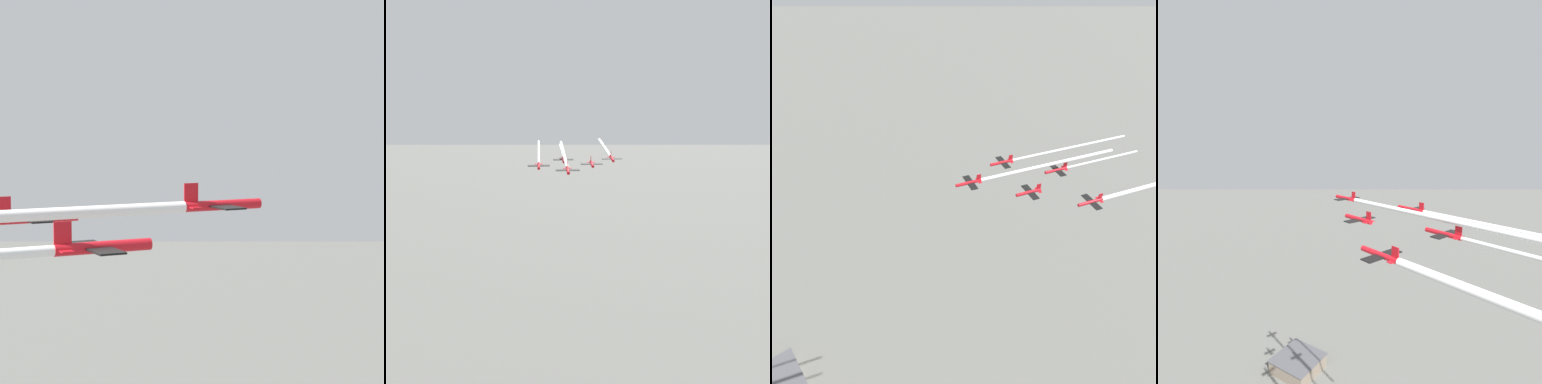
# 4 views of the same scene
# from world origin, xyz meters

# --- Properties ---
(jet_0) EXTENTS (8.46, 8.21, 2.85)m
(jet_0) POSITION_xyz_m (54.77, -35.96, 135.36)
(jet_0) COLOR red
(jet_1) EXTENTS (8.46, 8.21, 2.85)m
(jet_1) POSITION_xyz_m (67.32, -49.97, 133.89)
(jet_1) COLOR red
(jet_2) EXTENTS (8.46, 8.21, 2.85)m
(jet_2) POSITION_xyz_m (73.11, -31.80, 133.50)
(jet_2) COLOR red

